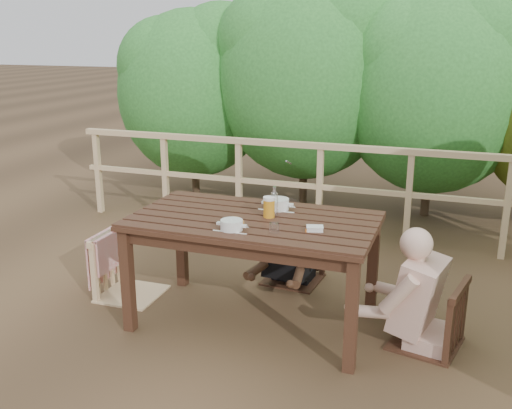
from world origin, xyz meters
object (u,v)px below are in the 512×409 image
(table, at_px, (254,272))
(tumbler, at_px, (274,229))
(chair_left, at_px, (129,239))
(soup_far, at_px, (277,205))
(beer_glass, at_px, (269,208))
(chair_right, at_px, (430,283))
(bread_roll, at_px, (235,223))
(diner_right, at_px, (438,253))
(bottle, at_px, (274,202))
(soup_near, at_px, (232,226))
(butter_tub, at_px, (315,230))
(chair_far, at_px, (294,229))
(woman, at_px, (295,215))

(table, distance_m, tumbler, 0.56)
(chair_left, relative_size, soup_far, 3.39)
(beer_glass, bearing_deg, soup_far, 90.96)
(table, xyz_separation_m, chair_right, (1.24, 0.09, 0.06))
(table, bearing_deg, bread_roll, -104.29)
(diner_right, bearing_deg, bottle, 101.66)
(diner_right, height_order, soup_near, diner_right)
(butter_tub, bearing_deg, chair_far, 97.57)
(chair_right, height_order, woman, woman)
(tumbler, bearing_deg, chair_right, 19.10)
(woman, relative_size, beer_glass, 7.18)
(woman, bearing_deg, butter_tub, 117.12)
(butter_tub, bearing_deg, soup_far, 118.80)
(table, bearing_deg, chair_left, 175.36)
(soup_near, relative_size, soup_far, 0.88)
(chair_far, distance_m, soup_near, 1.20)
(table, relative_size, chair_right, 1.88)
(bottle, bearing_deg, butter_tub, -33.17)
(beer_glass, relative_size, butter_tub, 1.47)
(chair_left, bearing_deg, chair_right, -91.00)
(chair_left, xyz_separation_m, woman, (1.17, 0.76, 0.10))
(soup_far, bearing_deg, bread_roll, -107.78)
(woman, xyz_separation_m, soup_far, (0.03, -0.59, 0.26))
(diner_right, relative_size, butter_tub, 12.12)
(woman, xyz_separation_m, tumbler, (0.17, -1.11, 0.25))
(table, xyz_separation_m, soup_near, (-0.05, -0.30, 0.44))
(chair_far, height_order, diner_right, diner_right)
(table, distance_m, bottle, 0.54)
(chair_left, distance_m, diner_right, 2.38)
(beer_glass, distance_m, butter_tub, 0.43)
(soup_near, bearing_deg, beer_glass, 67.25)
(woman, bearing_deg, soup_far, 97.24)
(chair_far, height_order, bread_roll, chair_far)
(chair_far, bearing_deg, beer_glass, -83.25)
(diner_right, height_order, butter_tub, diner_right)
(woman, bearing_deg, chair_left, 37.19)
(bottle, bearing_deg, diner_right, -0.67)
(soup_far, bearing_deg, woman, 93.10)
(chair_right, relative_size, bread_roll, 6.61)
(chair_far, xyz_separation_m, woman, (-0.00, 0.02, 0.12))
(chair_left, height_order, beer_glass, chair_left)
(beer_glass, bearing_deg, chair_left, 177.92)
(chair_far, xyz_separation_m, diner_right, (1.20, -0.74, 0.21))
(soup_near, bearing_deg, chair_left, 159.70)
(diner_right, xyz_separation_m, soup_far, (-1.17, 0.17, 0.17))
(chair_right, xyz_separation_m, beer_glass, (-1.14, -0.04, 0.42))
(woman, height_order, bottle, woman)
(chair_right, bearing_deg, soup_near, -60.86)
(diner_right, bearing_deg, woman, 69.93)
(bread_roll, distance_m, tumbler, 0.30)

